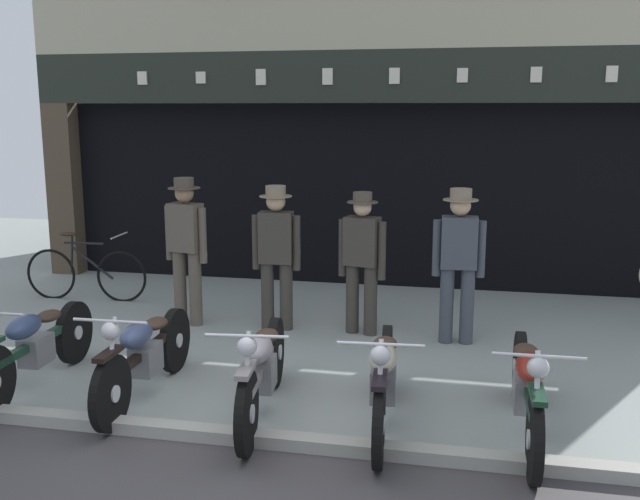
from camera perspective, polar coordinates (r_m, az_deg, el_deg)
name	(u,v)px	position (r m, az deg, el deg)	size (l,w,h in m)	color
shop_facade	(378,153)	(11.95, 4.57, 7.61)	(9.93, 4.42, 6.81)	black
motorcycle_left	(34,345)	(7.10, -21.63, -6.99)	(0.62, 2.01, 0.91)	black
motorcycle_center_left	(144,354)	(6.57, -13.70, -7.95)	(0.62, 1.98, 0.91)	black
motorcycle_center	(262,369)	(6.05, -4.62, -9.32)	(0.62, 2.01, 0.92)	black
motorcycle_center_right	(383,378)	(5.86, 5.03, -10.02)	(0.62, 1.97, 0.91)	black
motorcycle_right	(527,387)	(5.89, 16.06, -10.36)	(0.62, 2.07, 0.91)	black
salesman_left	(186,243)	(8.58, -10.53, 0.56)	(0.55, 0.37, 1.75)	brown
shopkeeper_center	(276,250)	(8.26, -3.47, 0.00)	(0.56, 0.37, 1.67)	#38332D
salesman_right	(362,257)	(8.09, 3.33, -0.52)	(0.55, 0.34, 1.62)	#38332D
assistant_far_right	(459,258)	(7.89, 10.89, -0.59)	(0.56, 0.37, 1.70)	#3D424C
advert_board_near	(248,155)	(10.77, -5.71, 7.45)	(0.79, 0.03, 0.90)	beige
advert_board_far	(174,159)	(11.18, -11.44, 7.09)	(0.68, 0.03, 0.90)	silver
leaning_bicycle	(85,273)	(10.14, -18.05, -1.71)	(1.70, 0.50, 0.94)	black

